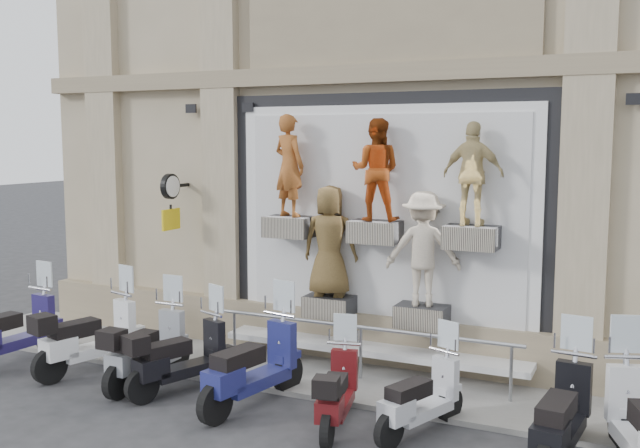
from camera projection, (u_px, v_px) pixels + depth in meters
The scene contains 14 objects.
ground at pixel (304, 430), 9.34m from camera, with size 90.00×90.00×0.00m, color #2D2D2F.
sidewalk at pixel (363, 379), 11.23m from camera, with size 16.00×2.20×0.08m, color gray.
building at pixel (451, 33), 14.92m from camera, with size 14.00×8.60×12.00m, color tan, non-canonical shape.
shop_vitrine at pixel (382, 228), 11.50m from camera, with size 5.60×0.95×4.30m.
guard_rail at pixel (361, 354), 11.09m from camera, with size 5.06×0.10×0.93m, color #9EA0A5, non-canonical shape.
clock_sign_bracket at pixel (171, 194), 12.87m from camera, with size 0.10×0.80×1.02m.
scooter_a at pixel (13, 316), 12.02m from camera, with size 0.60×2.05×1.67m, color #1D154C, non-canonical shape.
scooter_b at pixel (92, 322), 11.58m from camera, with size 0.61×2.08×1.69m, color white, non-canonical shape.
scooter_c at pixel (148, 334), 11.01m from camera, with size 0.58×1.99×1.62m, color gray, non-canonical shape.
scooter_d at pixel (183, 342), 10.66m from camera, with size 0.56×1.92×1.56m, color black, non-canonical shape.
scooter_e at pixel (253, 348), 10.05m from camera, with size 0.62×2.12×1.72m, color navy, non-canonical shape.
scooter_f at pixel (337, 377), 9.33m from camera, with size 0.51×1.73×1.41m, color #4F0D10, non-canonical shape.
scooter_g at pixel (421, 382), 9.13m from camera, with size 0.50×1.73×1.40m, color #B9BBC1, non-canonical shape.
scooter_h at pixel (563, 396), 8.30m from camera, with size 0.59×2.02×1.64m, color black, non-canonical shape.
Camera 1 is at (4.00, -8.02, 3.80)m, focal length 40.00 mm.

